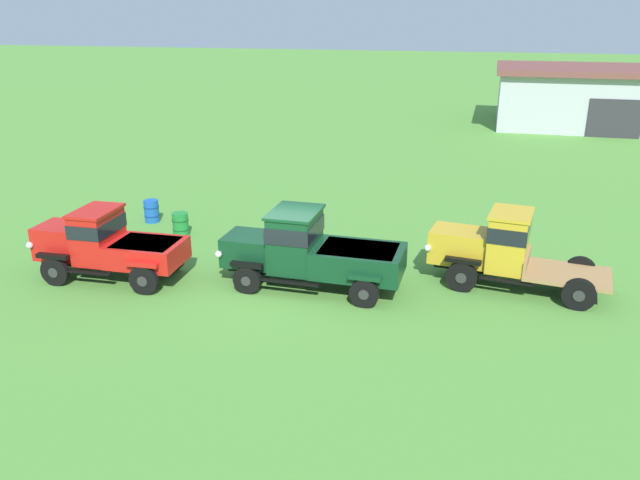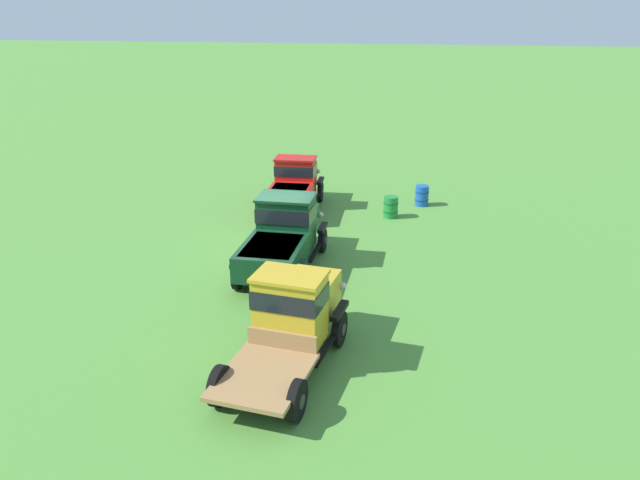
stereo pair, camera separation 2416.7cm
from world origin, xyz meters
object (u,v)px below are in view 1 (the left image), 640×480
oil_drum_beside_row (181,224)px  oil_drum_near_fence (152,211)px  vintage_truck_second_in_line (310,250)px  vintage_truck_midrow_center (499,248)px  vintage_truck_foreground_near (106,244)px

oil_drum_beside_row → oil_drum_near_fence: 2.13m
vintage_truck_second_in_line → oil_drum_beside_row: vintage_truck_second_in_line is taller
oil_drum_beside_row → vintage_truck_second_in_line: bearing=-27.7°
vintage_truck_second_in_line → oil_drum_near_fence: (-7.40, 4.10, -0.69)m
vintage_truck_midrow_center → oil_drum_beside_row: bearing=172.4°
vintage_truck_midrow_center → oil_drum_near_fence: vintage_truck_midrow_center is taller
vintage_truck_foreground_near → oil_drum_beside_row: bearing=84.9°
oil_drum_near_fence → vintage_truck_second_in_line: bearing=-29.0°
vintage_truck_foreground_near → vintage_truck_midrow_center: (11.16, 2.46, 0.07)m
vintage_truck_midrow_center → vintage_truck_second_in_line: bearing=-163.9°
vintage_truck_second_in_line → vintage_truck_midrow_center: size_ratio=1.01×
vintage_truck_foreground_near → vintage_truck_second_in_line: (5.96, 0.96, 0.04)m
vintage_truck_midrow_center → oil_drum_beside_row: vintage_truck_midrow_center is taller
vintage_truck_second_in_line → oil_drum_beside_row: (-5.61, 2.95, -0.69)m
oil_drum_beside_row → oil_drum_near_fence: bearing=147.2°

